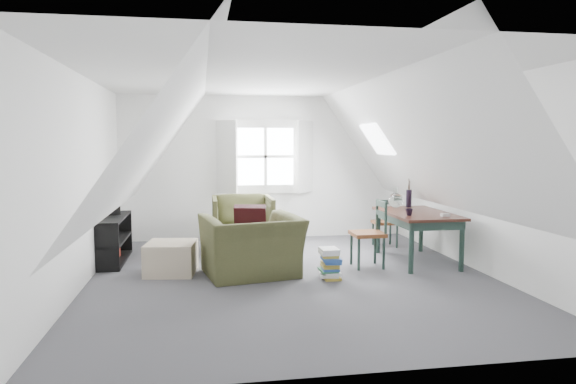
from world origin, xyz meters
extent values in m
plane|color=#4A494E|center=(0.00, 0.00, 0.00)|extent=(5.50, 5.50, 0.00)
plane|color=white|center=(0.00, 0.00, 2.50)|extent=(5.50, 5.50, 0.00)
plane|color=white|center=(0.00, 2.75, 1.25)|extent=(5.00, 0.00, 5.00)
plane|color=white|center=(0.00, -2.75, 1.25)|extent=(5.00, 0.00, 5.00)
plane|color=white|center=(-2.50, 0.00, 1.25)|extent=(0.00, 5.50, 5.50)
plane|color=white|center=(2.50, 0.00, 1.25)|extent=(0.00, 5.50, 5.50)
plane|color=white|center=(-1.55, 0.00, 1.78)|extent=(3.19, 5.50, 4.48)
plane|color=white|center=(1.55, 0.00, 1.78)|extent=(3.19, 5.50, 4.48)
cube|color=white|center=(0.00, 2.73, 1.45)|extent=(1.30, 0.04, 1.30)
cube|color=white|center=(-0.68, 2.57, 1.45)|extent=(0.35, 0.35, 1.25)
cube|color=white|center=(0.68, 2.57, 1.45)|extent=(0.35, 0.35, 1.25)
cube|color=white|center=(0.00, 2.72, 1.45)|extent=(1.00, 0.02, 1.00)
cube|color=white|center=(0.00, 2.70, 1.45)|extent=(1.08, 0.04, 0.05)
cube|color=white|center=(0.00, 2.70, 1.45)|extent=(0.05, 0.04, 1.08)
cube|color=white|center=(1.55, 1.30, 1.75)|extent=(0.35, 0.75, 0.47)
imported|color=#404225|center=(-0.49, 0.18, 0.00)|extent=(1.36, 1.24, 0.77)
imported|color=#404225|center=(-0.48, 1.76, 0.00)|extent=(0.93, 0.96, 0.87)
cube|color=#340E14|center=(-0.49, 0.33, 0.69)|extent=(0.44, 0.31, 0.42)
cube|color=tan|center=(-1.51, 0.46, 0.20)|extent=(0.69, 0.69, 0.41)
cube|color=#321811|center=(1.91, 0.57, 0.69)|extent=(0.85, 1.42, 0.04)
cube|color=#1E332C|center=(1.91, 0.57, 0.62)|extent=(0.76, 1.33, 0.11)
cylinder|color=#1E332C|center=(1.55, -0.07, 0.34)|extent=(0.07, 0.07, 0.67)
cylinder|color=#1E332C|center=(2.26, -0.07, 0.34)|extent=(0.07, 0.07, 0.67)
cylinder|color=#1E332C|center=(1.55, 1.20, 0.34)|extent=(0.07, 0.07, 0.67)
cylinder|color=#1E332C|center=(2.26, 1.20, 0.34)|extent=(0.07, 0.07, 0.67)
sphere|color=silver|center=(1.76, 1.02, 0.83)|extent=(0.22, 0.22, 0.22)
cylinder|color=silver|center=(1.76, 1.02, 0.98)|extent=(0.07, 0.07, 0.12)
cylinder|color=black|center=(2.01, 1.12, 0.85)|extent=(0.09, 0.09, 0.27)
cylinder|color=#3F2D1E|center=(2.01, 1.12, 1.14)|extent=(0.03, 0.06, 0.48)
cylinder|color=#3F2D1E|center=(2.02, 1.13, 1.14)|extent=(0.05, 0.07, 0.48)
cylinder|color=#3F2D1E|center=(1.99, 1.11, 1.14)|extent=(0.06, 0.08, 0.47)
imported|color=black|center=(1.66, 0.27, 0.71)|extent=(0.10, 0.10, 0.09)
cube|color=white|center=(2.11, 0.12, 0.73)|extent=(0.12, 0.08, 0.04)
cube|color=brown|center=(1.83, 1.65, 0.40)|extent=(0.37, 0.37, 0.04)
cylinder|color=#1E332C|center=(1.98, 1.80, 0.19)|extent=(0.03, 0.03, 0.38)
cylinder|color=#1E332C|center=(1.98, 1.50, 0.19)|extent=(0.03, 0.03, 0.38)
cylinder|color=#1E332C|center=(1.68, 1.80, 0.19)|extent=(0.03, 0.03, 0.38)
cylinder|color=#1E332C|center=(1.68, 1.50, 0.19)|extent=(0.03, 0.03, 0.38)
cylinder|color=#1E332C|center=(1.98, 1.49, 0.59)|extent=(0.03, 0.03, 0.40)
cylinder|color=#1E332C|center=(1.68, 1.49, 0.59)|extent=(0.03, 0.03, 0.40)
cube|color=#1E332C|center=(1.83, 1.49, 0.75)|extent=(0.30, 0.03, 0.07)
cube|color=#1E332C|center=(1.83, 1.49, 0.64)|extent=(0.30, 0.03, 0.05)
cube|color=brown|center=(1.11, 0.38, 0.46)|extent=(0.43, 0.43, 0.05)
cylinder|color=#1E332C|center=(0.94, 0.55, 0.22)|extent=(0.04, 0.04, 0.44)
cylinder|color=#1E332C|center=(1.28, 0.55, 0.22)|extent=(0.04, 0.04, 0.44)
cylinder|color=#1E332C|center=(0.94, 0.20, 0.22)|extent=(0.04, 0.04, 0.44)
cylinder|color=#1E332C|center=(1.28, 0.20, 0.22)|extent=(0.04, 0.04, 0.44)
cylinder|color=#1E332C|center=(1.30, 0.55, 0.68)|extent=(0.04, 0.04, 0.46)
cylinder|color=#1E332C|center=(1.30, 0.20, 0.68)|extent=(0.04, 0.04, 0.46)
cube|color=#1E332C|center=(1.30, 0.38, 0.86)|extent=(0.03, 0.35, 0.08)
cube|color=#1E332C|center=(1.30, 0.38, 0.73)|extent=(0.03, 0.35, 0.06)
cube|color=black|center=(-2.41, 1.29, 0.02)|extent=(0.42, 1.27, 0.03)
cube|color=black|center=(-2.41, 1.29, 0.32)|extent=(0.42, 1.27, 0.03)
cube|color=black|center=(-2.41, 1.29, 0.63)|extent=(0.42, 1.27, 0.03)
cube|color=black|center=(-2.41, 0.67, 0.32)|extent=(0.42, 0.03, 0.63)
cube|color=black|center=(-2.41, 1.91, 0.32)|extent=(0.42, 0.03, 0.63)
cube|color=#264C99|center=(-2.41, 0.92, 0.13)|extent=(0.19, 0.21, 0.23)
cube|color=red|center=(-2.41, 1.39, 0.13)|extent=(0.19, 0.25, 0.23)
cube|color=white|center=(-2.41, 1.08, 0.44)|extent=(0.19, 0.23, 0.21)
cube|color=black|center=(-2.41, 1.54, 0.74)|extent=(0.26, 0.31, 0.22)
cube|color=#B29933|center=(0.47, -0.14, 0.02)|extent=(0.20, 0.27, 0.03)
cube|color=white|center=(0.44, -0.13, 0.05)|extent=(0.26, 0.29, 0.03)
cube|color=white|center=(0.48, -0.15, 0.08)|extent=(0.22, 0.29, 0.03)
cube|color=#337F4C|center=(0.43, -0.14, 0.11)|extent=(0.22, 0.27, 0.03)
cube|color=#264C99|center=(0.45, -0.16, 0.14)|extent=(0.24, 0.30, 0.02)
cube|color=#B29933|center=(0.45, -0.14, 0.16)|extent=(0.20, 0.27, 0.02)
cube|color=#B29933|center=(0.46, -0.12, 0.19)|extent=(0.24, 0.29, 0.03)
cube|color=#264C99|center=(0.48, -0.16, 0.23)|extent=(0.24, 0.30, 0.04)
cube|color=#264C99|center=(0.46, -0.16, 0.26)|extent=(0.24, 0.29, 0.03)
cube|color=#B29933|center=(0.46, -0.11, 0.29)|extent=(0.22, 0.28, 0.03)
cube|color=white|center=(0.44, -0.12, 0.33)|extent=(0.22, 0.25, 0.04)
cube|color=white|center=(0.45, -0.12, 0.37)|extent=(0.22, 0.27, 0.03)
camera|label=1|loc=(-1.10, -6.24, 1.70)|focal=32.00mm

